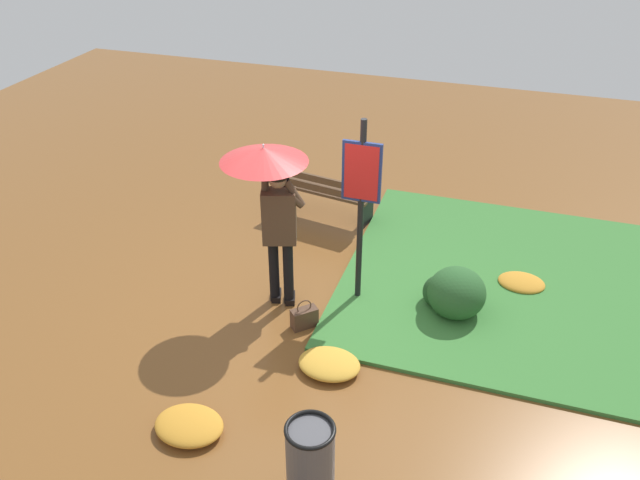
% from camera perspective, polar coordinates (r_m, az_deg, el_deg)
% --- Properties ---
extents(ground_plane, '(18.00, 18.00, 0.00)m').
position_cam_1_polar(ground_plane, '(7.90, -1.81, -5.55)').
color(ground_plane, brown).
extents(grass_verge, '(4.80, 4.00, 0.05)m').
position_cam_1_polar(grass_verge, '(8.56, 18.67, -3.97)').
color(grass_verge, '#387533').
rests_on(grass_verge, ground_plane).
extents(person_with_umbrella, '(0.96, 0.96, 2.04)m').
position_cam_1_polar(person_with_umbrella, '(7.14, -4.32, 4.72)').
color(person_with_umbrella, black).
rests_on(person_with_umbrella, ground_plane).
extents(info_sign_post, '(0.44, 0.07, 2.30)m').
position_cam_1_polar(info_sign_post, '(7.22, 3.61, 4.14)').
color(info_sign_post, black).
rests_on(info_sign_post, ground_plane).
extents(handbag, '(0.31, 0.31, 0.37)m').
position_cam_1_polar(handbag, '(7.47, -1.38, -6.79)').
color(handbag, '#4C3323').
rests_on(handbag, ground_plane).
extents(park_bench, '(1.40, 0.60, 0.75)m').
position_cam_1_polar(park_bench, '(9.42, 0.28, 3.99)').
color(park_bench, black).
rests_on(park_bench, ground_plane).
extents(trash_bin, '(0.42, 0.42, 0.83)m').
position_cam_1_polar(trash_bin, '(5.63, -0.85, -18.95)').
color(trash_bin, '#4C4C51').
rests_on(trash_bin, ground_plane).
extents(shrub_cluster, '(0.74, 0.67, 0.60)m').
position_cam_1_polar(shrub_cluster, '(7.74, 11.57, -4.54)').
color(shrub_cluster, '#285628').
rests_on(shrub_cluster, ground_plane).
extents(leaf_pile_near_person, '(0.57, 0.46, 0.13)m').
position_cam_1_polar(leaf_pile_near_person, '(8.51, 17.19, -3.57)').
color(leaf_pile_near_person, '#C68428').
rests_on(leaf_pile_near_person, ground_plane).
extents(leaf_pile_by_bench, '(0.66, 0.53, 0.15)m').
position_cam_1_polar(leaf_pile_by_bench, '(6.96, 0.82, -10.78)').
color(leaf_pile_by_bench, gold).
rests_on(leaf_pile_by_bench, ground_plane).
extents(leaf_pile_far_path, '(0.67, 0.53, 0.15)m').
position_cam_1_polar(leaf_pile_far_path, '(6.48, -11.37, -15.60)').
color(leaf_pile_far_path, '#C68428').
rests_on(leaf_pile_far_path, ground_plane).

